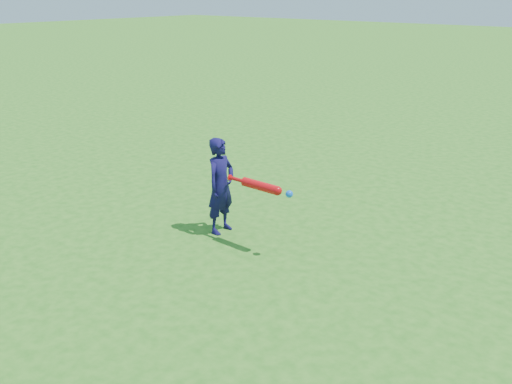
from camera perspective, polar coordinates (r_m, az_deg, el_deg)
ground at (r=6.32m, az=-10.60°, el=-4.29°), size 80.00×80.00×0.00m
child at (r=6.15m, az=-3.53°, el=0.62°), size 0.28×0.40×1.06m
bat_swing at (r=5.65m, az=0.73°, el=0.52°), size 0.82×0.10×0.09m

